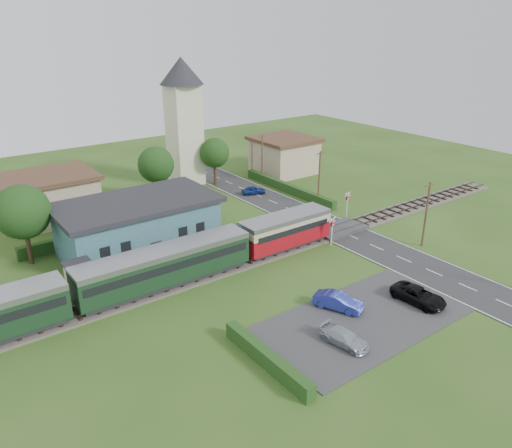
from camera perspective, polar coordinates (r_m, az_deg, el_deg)
ground at (r=49.43m, az=2.91°, el=-4.22°), size 120.00×120.00×0.00m
railway_track at (r=50.78m, az=1.49°, el=-3.31°), size 76.00×3.20×0.49m
road at (r=55.74m, az=10.92°, el=-1.42°), size 6.00×70.00×0.05m
car_park at (r=41.04m, az=12.03°, el=-10.65°), size 17.00×9.00×0.08m
crossing_deck at (r=56.91m, az=9.48°, el=-0.59°), size 6.20×3.40×0.45m
platform at (r=48.49m, az=-10.29°, el=-4.84°), size 30.00×3.00×0.45m
equipment_hut at (r=45.38m, az=-19.50°, el=-5.65°), size 2.30×2.30×2.55m
station_building at (r=52.34m, az=-13.33°, el=-0.05°), size 16.00×9.00×5.30m
train at (r=43.36m, az=-14.09°, el=-5.69°), size 43.20×2.90×3.40m
church_tower at (r=71.42m, az=-8.31°, el=12.50°), size 6.00×6.00×17.60m
house_west at (r=63.54m, az=-22.61°, el=2.87°), size 10.80×8.80×5.50m
house_east at (r=77.92m, az=3.25°, el=7.91°), size 8.80×8.80×5.50m
hedge_carpark at (r=35.25m, az=1.28°, el=-15.12°), size 0.80×9.00×1.20m
hedge_roadside at (r=69.06m, az=3.70°, el=4.12°), size 0.80×18.00×1.20m
hedge_station at (r=57.00m, az=-14.99°, el=-0.57°), size 22.00×0.80×1.30m
tree_a at (r=51.56m, az=-25.15°, el=1.25°), size 5.20×5.20×8.00m
tree_b at (r=65.10m, az=-11.37°, el=6.66°), size 4.60×4.60×7.34m
tree_c at (r=71.47m, az=-4.77°, el=8.09°), size 4.20×4.20×6.78m
utility_pole_b at (r=54.11m, az=18.87°, el=1.14°), size 1.40×0.22×7.00m
utility_pole_c at (r=63.90m, az=7.23°, el=5.33°), size 1.40×0.22×7.00m
utility_pole_d at (r=72.71m, az=0.71°, el=7.57°), size 1.40×0.22×7.00m
crossing_signal_near at (r=52.24m, az=8.70°, el=-0.38°), size 0.84×0.28×3.28m
crossing_signal_far at (r=60.22m, az=10.39°, el=2.59°), size 0.84×0.28×3.28m
streetlamp_east at (r=77.78m, az=-0.46°, el=8.10°), size 0.30×0.30×5.15m
car_on_road at (r=68.06m, az=-0.28°, el=3.88°), size 3.44×2.35×1.09m
car_park_blue at (r=41.71m, az=9.36°, el=-8.72°), size 2.94×4.26×1.33m
car_park_silver at (r=37.69m, az=10.05°, el=-12.66°), size 2.16×4.04×1.11m
car_park_dark at (r=44.17m, az=18.08°, el=-7.76°), size 2.47×4.80×1.30m
pedestrian_near at (r=51.81m, az=-1.40°, el=-1.27°), size 0.72×0.54×1.79m
pedestrian_far at (r=45.80m, az=-18.32°, el=-5.99°), size 0.81×0.90×1.51m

